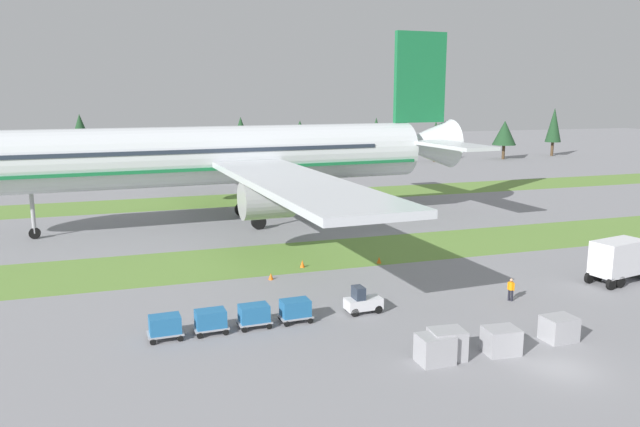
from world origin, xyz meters
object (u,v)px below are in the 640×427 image
uld_container_1 (435,349)px  uld_container_3 (559,328)px  airliner (228,155)px  taxiway_marker_2 (302,264)px  cargo_dolly_fourth (165,325)px  catering_truck (625,258)px  cargo_dolly_third (211,320)px  cargo_dolly_second (254,314)px  uld_container_2 (501,341)px  taxiway_marker_1 (271,276)px  taxiway_marker_0 (379,260)px  baggage_tug (362,302)px  cargo_dolly_lead (295,309)px  ground_crew_marshaller (511,289)px  uld_container_0 (447,344)px

uld_container_1 → uld_container_3: uld_container_1 is taller
airliner → taxiway_marker_2: 22.40m
cargo_dolly_fourth → catering_truck: catering_truck is taller
uld_container_1 → cargo_dolly_third: bearing=143.7°
cargo_dolly_second → taxiway_marker_2: size_ratio=3.30×
uld_container_2 → taxiway_marker_1: (-9.57, 18.84, -0.51)m
cargo_dolly_second → taxiway_marker_1: (3.62, 10.09, -0.64)m
airliner → uld_container_2: (8.85, -42.32, -7.53)m
uld_container_2 → taxiway_marker_0: uld_container_2 is taller
uld_container_1 → taxiway_marker_0: bearing=75.0°
baggage_tug → taxiway_marker_1: 10.69m
cargo_dolly_lead → cargo_dolly_second: bearing=-90.0°
cargo_dolly_third → ground_crew_marshaller: (22.41, -0.67, 0.03)m
cargo_dolly_second → ground_crew_marshaller: size_ratio=1.30×
cargo_dolly_second → uld_container_1: bearing=43.0°
baggage_tug → cargo_dolly_second: 7.93m
taxiway_marker_1 → baggage_tug: bearing=-66.3°
airliner → cargo_dolly_third: 35.23m
uld_container_2 → airliner: bearing=101.8°
uld_container_1 → uld_container_2: uld_container_1 is taller
uld_container_0 → uld_container_1: (-0.95, -0.30, -0.05)m
catering_truck → uld_container_1: size_ratio=3.63×
baggage_tug → taxiway_marker_1: baggage_tug is taller
cargo_dolly_fourth → uld_container_2: 20.81m
uld_container_3 → taxiway_marker_2: bearing=116.8°
uld_container_0 → uld_container_3: (8.12, 0.20, -0.11)m
cargo_dolly_fourth → uld_container_2: bearing=63.5°
catering_truck → uld_container_3: size_ratio=3.63×
airliner → ground_crew_marshaller: (15.17, -34.35, -7.37)m
ground_crew_marshaller → uld_container_2: (-6.32, -7.96, -0.16)m
cargo_dolly_lead → cargo_dolly_third: bearing=-90.0°
uld_container_3 → taxiway_marker_0: 20.42m
cargo_dolly_fourth → cargo_dolly_second: bearing=90.0°
uld_container_1 → taxiway_marker_0: size_ratio=3.33×
uld_container_1 → airliner: bearing=96.0°
cargo_dolly_second → catering_truck: (31.38, 0.49, 1.03)m
baggage_tug → cargo_dolly_lead: (-5.02, -0.20, 0.10)m
cargo_dolly_third → cargo_dolly_fourth: 2.90m
catering_truck → baggage_tug: bearing=-100.8°
cargo_dolly_fourth → taxiway_marker_1: (9.41, 10.32, -0.64)m
baggage_tug → taxiway_marker_1: size_ratio=4.72×
cargo_dolly_lead → uld_container_0: (6.82, -8.51, -0.03)m
cargo_dolly_second → ground_crew_marshaller: bearing=85.4°
uld_container_3 → uld_container_1: bearing=-176.8°
cargo_dolly_second → uld_container_0: bearing=46.9°
airliner → catering_truck: 43.20m
uld_container_3 → taxiway_marker_1: uld_container_3 is taller
cargo_dolly_third → ground_crew_marshaller: 22.42m
baggage_tug → uld_container_0: size_ratio=1.32×
taxiway_marker_2 → uld_container_2: bearing=-74.5°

